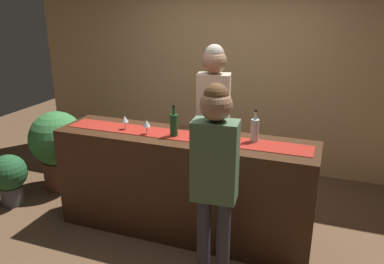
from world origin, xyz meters
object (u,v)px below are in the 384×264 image
object	(u,v)px
customer_sipping	(215,168)
wine_glass_near_customer	(196,128)
bartender	(213,109)
potted_plant_small	(9,176)
wine_bottle_clear	(255,130)
wine_glass_far_end	(147,124)
potted_plant_tall	(58,145)
wine_glass_mid_counter	(125,119)
wine_bottle_green	(174,125)

from	to	relation	value
customer_sipping	wine_glass_near_customer	bearing A→B (deg)	116.16
bartender	potted_plant_small	distance (m)	2.44
wine_bottle_clear	potted_plant_small	size ratio (longest dim) A/B	0.50
wine_glass_near_customer	potted_plant_small	size ratio (longest dim) A/B	0.24
customer_sipping	wine_glass_far_end	bearing A→B (deg)	141.21
wine_glass_far_end	bartender	bearing A→B (deg)	55.28
potted_plant_tall	customer_sipping	bearing A→B (deg)	-23.98
wine_glass_near_customer	potted_plant_tall	distance (m)	2.07
wine_glass_mid_counter	potted_plant_small	size ratio (longest dim) A/B	0.24
wine_glass_far_end	customer_sipping	xyz separation A→B (m)	(0.85, -0.57, -0.09)
wine_bottle_green	potted_plant_tall	world-z (taller)	wine_bottle_green
wine_bottle_green	wine_bottle_clear	bearing A→B (deg)	8.32
wine_glass_mid_counter	wine_glass_far_end	bearing A→B (deg)	-11.81
bartender	customer_sipping	xyz separation A→B (m)	(0.39, -1.22, -0.10)
wine_glass_mid_counter	wine_glass_far_end	xyz separation A→B (m)	(0.27, -0.06, 0.00)
wine_bottle_clear	wine_glass_near_customer	bearing A→B (deg)	-169.71
wine_bottle_green	customer_sipping	size ratio (longest dim) A/B	0.18
wine_glass_near_customer	potted_plant_tall	bearing A→B (deg)	168.02
wine_glass_mid_counter	potted_plant_tall	size ratio (longest dim) A/B	0.15
wine_bottle_clear	wine_glass_near_customer	distance (m)	0.54
potted_plant_small	wine_glass_far_end	bearing A→B (deg)	3.23
potted_plant_small	wine_glass_near_customer	bearing A→B (deg)	3.95
customer_sipping	potted_plant_small	distance (m)	2.71
wine_bottle_clear	wine_glass_mid_counter	world-z (taller)	wine_bottle_clear
wine_glass_far_end	bartender	world-z (taller)	bartender
wine_glass_far_end	potted_plant_tall	xyz separation A→B (m)	(-1.47, 0.47, -0.57)
customer_sipping	potted_plant_small	bearing A→B (deg)	164.59
wine_bottle_clear	potted_plant_tall	distance (m)	2.56
wine_glass_near_customer	bartender	world-z (taller)	bartender
wine_bottle_clear	wine_glass_far_end	size ratio (longest dim) A/B	2.10
wine_glass_near_customer	potted_plant_tall	xyz separation A→B (m)	(-1.95, 0.41, -0.57)
wine_bottle_green	customer_sipping	world-z (taller)	customer_sipping
wine_bottle_clear	bartender	xyz separation A→B (m)	(-0.54, 0.51, 0.01)
wine_glass_far_end	bartender	xyz separation A→B (m)	(0.46, 0.66, 0.02)
wine_glass_mid_counter	potted_plant_small	distance (m)	1.66
wine_glass_mid_counter	wine_bottle_green	bearing A→B (deg)	-1.50
wine_glass_near_customer	wine_bottle_green	bearing A→B (deg)	-176.68
wine_bottle_green	wine_glass_mid_counter	size ratio (longest dim) A/B	2.10
wine_glass_near_customer	wine_glass_far_end	bearing A→B (deg)	-173.44
wine_glass_near_customer	potted_plant_small	bearing A→B (deg)	-176.05
customer_sipping	bartender	bearing A→B (deg)	102.70
wine_bottle_clear	wine_glass_far_end	world-z (taller)	wine_bottle_clear
bartender	potted_plant_small	size ratio (longest dim) A/B	3.04
wine_glass_near_customer	bartender	distance (m)	0.60
bartender	customer_sipping	bearing A→B (deg)	97.98
wine_bottle_clear	potted_plant_small	bearing A→B (deg)	-174.81
potted_plant_tall	potted_plant_small	distance (m)	0.65
wine_glass_near_customer	wine_glass_mid_counter	xyz separation A→B (m)	(-0.74, 0.00, 0.00)
wine_glass_near_customer	potted_plant_tall	world-z (taller)	wine_glass_near_customer
wine_glass_mid_counter	wine_glass_far_end	world-z (taller)	same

